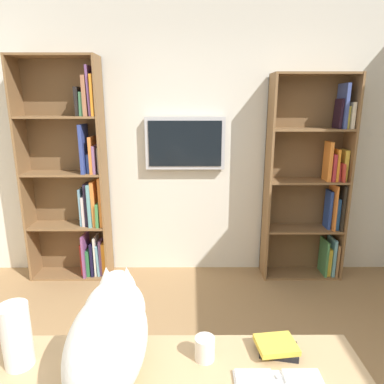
% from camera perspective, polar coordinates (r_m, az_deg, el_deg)
% --- Properties ---
extents(wall_back, '(4.52, 0.06, 2.70)m').
position_cam_1_polar(wall_back, '(3.52, -1.00, 7.88)').
color(wall_back, silver).
rests_on(wall_back, ground).
extents(bookshelf_left, '(0.79, 0.28, 2.03)m').
position_cam_1_polar(bookshelf_left, '(3.64, 19.65, 1.30)').
color(bookshelf_left, brown).
rests_on(bookshelf_left, ground).
extents(bookshelf_right, '(0.80, 0.28, 2.18)m').
position_cam_1_polar(bookshelf_right, '(3.59, -18.62, 1.92)').
color(bookshelf_right, brown).
rests_on(bookshelf_right, ground).
extents(wall_mounted_tv, '(0.79, 0.07, 0.51)m').
position_cam_1_polar(wall_mounted_tv, '(3.43, -1.15, 8.05)').
color(wall_mounted_tv, '#B7B7BC').
extents(cat, '(0.30, 0.70, 0.36)m').
position_cam_1_polar(cat, '(1.42, -13.36, -21.40)').
color(cat, white).
rests_on(cat, desk).
extents(paper_towel_roll, '(0.11, 0.11, 0.26)m').
position_cam_1_polar(paper_towel_roll, '(1.58, -27.05, -20.42)').
color(paper_towel_roll, white).
rests_on(paper_towel_roll, desk).
extents(coffee_mug, '(0.08, 0.08, 0.10)m').
position_cam_1_polar(coffee_mug, '(1.51, 2.13, -24.46)').
color(coffee_mug, white).
rests_on(coffee_mug, desk).
extents(desk_book_stack, '(0.18, 0.15, 0.05)m').
position_cam_1_polar(desk_book_stack, '(1.59, 13.92, -23.65)').
color(desk_book_stack, black).
rests_on(desk_book_stack, desk).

